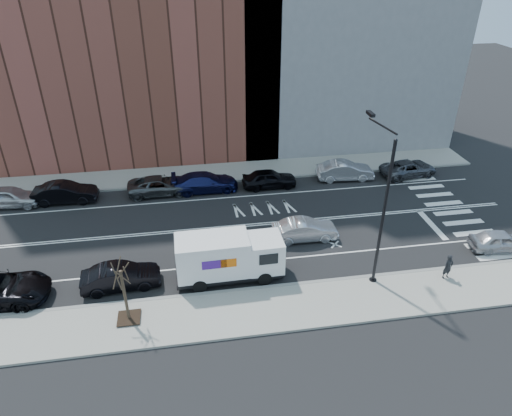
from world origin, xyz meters
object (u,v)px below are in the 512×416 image
object	(u,v)px
far_parked_a	(10,197)
driving_sedan	(305,230)
near_parked_front	(501,241)
fedex_van	(228,257)
far_parked_b	(65,193)
pedestrian	(448,267)

from	to	relation	value
far_parked_a	driving_sedan	world-z (taller)	far_parked_a
far_parked_a	near_parked_front	world-z (taller)	far_parked_a
driving_sedan	fedex_van	bearing A→B (deg)	120.90
far_parked_a	driving_sedan	xyz separation A→B (m)	(20.96, -8.00, -0.06)
far_parked_b	driving_sedan	world-z (taller)	far_parked_b
driving_sedan	near_parked_front	world-z (taller)	driving_sedan
driving_sedan	near_parked_front	distance (m)	12.69
far_parked_b	near_parked_front	bearing A→B (deg)	-109.57
fedex_van	far_parked_a	xyz separation A→B (m)	(-15.46, 11.29, -0.74)
fedex_van	near_parked_front	xyz separation A→B (m)	(17.77, 0.05, -0.84)
near_parked_front	far_parked_b	bearing A→B (deg)	76.04
fedex_van	driving_sedan	size ratio (longest dim) A/B	1.46
near_parked_front	pedestrian	world-z (taller)	pedestrian
far_parked_a	far_parked_b	size ratio (longest dim) A/B	0.96
fedex_van	pedestrian	size ratio (longest dim) A/B	3.97
far_parked_b	driving_sedan	distance (m)	18.72
far_parked_b	pedestrian	size ratio (longest dim) A/B	2.97
near_parked_front	driving_sedan	bearing A→B (deg)	82.24
pedestrian	far_parked_b	bearing A→B (deg)	138.24
far_parked_b	near_parked_front	size ratio (longest dim) A/B	1.20
far_parked_b	near_parked_front	distance (m)	31.29
far_parked_b	pedestrian	xyz separation A→B (m)	(24.16, -13.53, 0.17)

